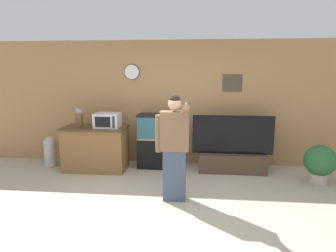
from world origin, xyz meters
name	(u,v)px	position (x,y,z in m)	size (l,w,h in m)	color
ground_plane	(160,216)	(0.00, 0.00, 0.00)	(18.00, 18.00, 0.00)	#B2A893
wall_back_paneled	(174,103)	(0.00, 2.48, 1.30)	(10.00, 0.08, 2.60)	#A87A4C
counter_island	(96,148)	(-1.54, 1.84, 0.44)	(1.26, 0.66, 0.88)	brown
microwave	(107,120)	(-1.26, 1.80, 1.02)	(0.48, 0.38, 0.28)	silver
knife_block	(79,119)	(-1.87, 1.87, 1.02)	(0.12, 0.10, 0.36)	brown
aquarium_on_stand	(158,141)	(-0.31, 2.16, 0.55)	(0.83, 0.48, 1.10)	black
tv_on_stand	(232,156)	(1.19, 1.97, 0.33)	(1.58, 0.40, 1.13)	#4C3828
person_standing	(174,147)	(0.15, 0.57, 0.85)	(0.52, 0.39, 1.64)	#424C66
potted_plant	(320,162)	(2.66, 1.50, 0.39)	(0.55, 0.55, 0.70)	#B2A899
trash_bin	(50,151)	(-2.57, 1.97, 0.32)	(0.25, 0.25, 0.63)	#B7B7BC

